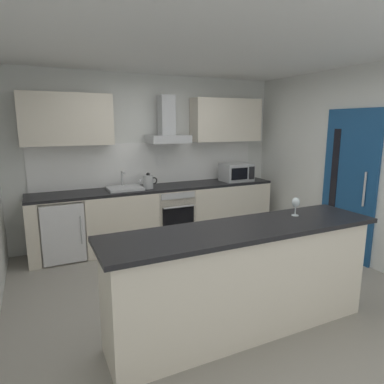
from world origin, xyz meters
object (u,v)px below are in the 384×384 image
(wine_glass, at_px, (296,203))
(refrigerator, at_px, (62,229))
(microwave, at_px, (237,172))
(range_hood, at_px, (167,128))
(sink, at_px, (125,188))
(kettle, at_px, (148,181))
(oven, at_px, (171,213))

(wine_glass, bearing_deg, refrigerator, 129.35)
(microwave, distance_m, range_hood, 1.40)
(sink, height_order, wine_glass, sink)
(microwave, xyz_separation_m, range_hood, (-1.18, 0.16, 0.74))
(kettle, xyz_separation_m, range_hood, (0.38, 0.16, 0.78))
(kettle, xyz_separation_m, wine_glass, (0.71, -2.36, 0.10))
(sink, distance_m, kettle, 0.36)
(microwave, xyz_separation_m, wine_glass, (-0.85, -2.37, 0.06))
(oven, distance_m, refrigerator, 1.63)
(kettle, bearing_deg, refrigerator, 178.58)
(microwave, relative_size, kettle, 1.73)
(refrigerator, bearing_deg, wine_glass, -50.65)
(oven, height_order, microwave, microwave)
(oven, bearing_deg, refrigerator, -179.90)
(refrigerator, xyz_separation_m, sink, (0.90, 0.01, 0.50))
(oven, distance_m, sink, 0.87)
(microwave, relative_size, sink, 1.00)
(oven, bearing_deg, wine_glass, -82.19)
(range_hood, xyz_separation_m, wine_glass, (0.33, -2.52, -0.68))
(refrigerator, height_order, kettle, kettle)
(sink, bearing_deg, oven, -0.86)
(range_hood, bearing_deg, microwave, -7.59)
(microwave, distance_m, kettle, 1.56)
(range_hood, bearing_deg, oven, -90.00)
(refrigerator, relative_size, sink, 1.70)
(sink, xyz_separation_m, range_hood, (0.73, 0.12, 0.86))
(kettle, distance_m, range_hood, 0.88)
(refrigerator, bearing_deg, oven, 0.10)
(oven, xyz_separation_m, range_hood, (0.00, 0.13, 1.33))
(refrigerator, bearing_deg, microwave, -0.51)
(oven, xyz_separation_m, kettle, (-0.38, -0.03, 0.55))
(oven, relative_size, kettle, 2.77)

